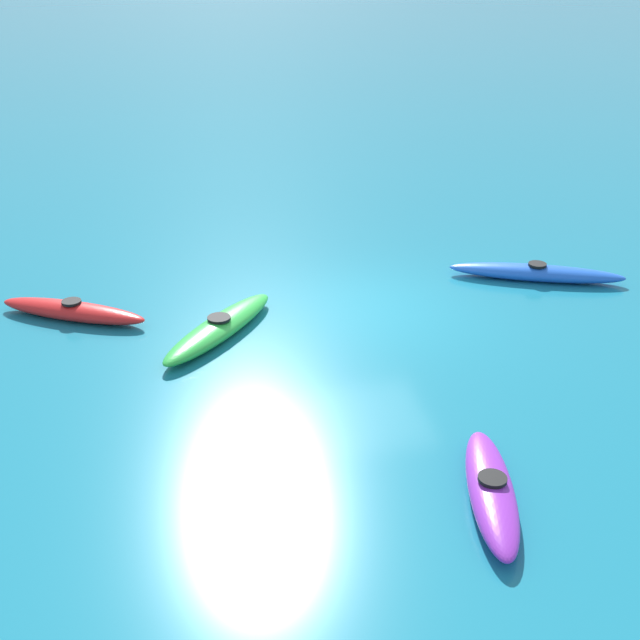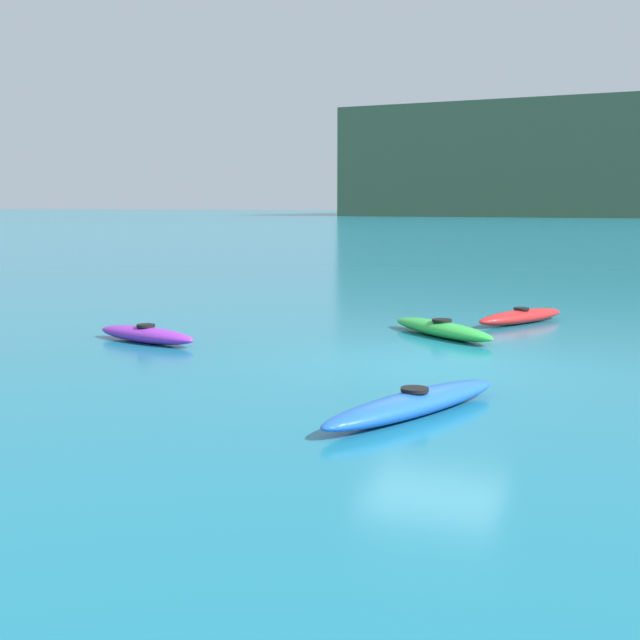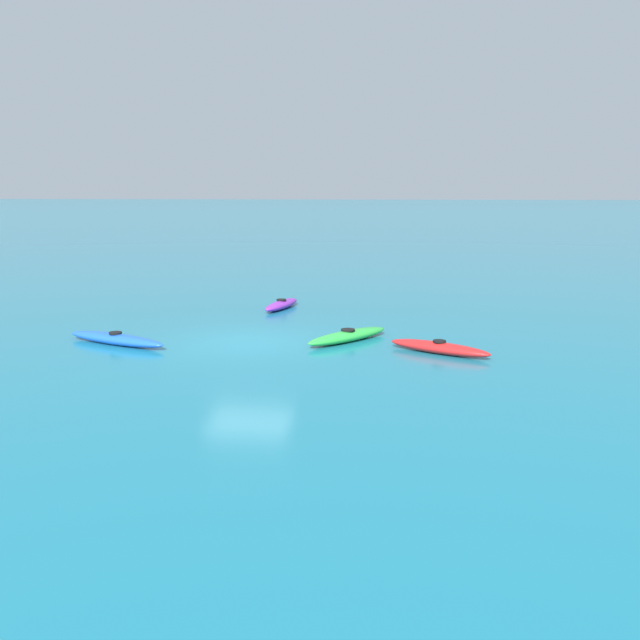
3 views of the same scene
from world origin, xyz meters
The scene contains 5 objects.
ground_plane centered at (0.00, 0.00, 0.00)m, with size 600.00×600.00×0.00m, color #19728C.
kayak_green centered at (-0.59, 2.90, 0.16)m, with size 2.89×2.52×0.37m.
kayak_red centered at (0.65, 5.53, 0.16)m, with size 1.91×2.90×0.37m.
kayak_blue centered at (0.67, -3.78, 0.16)m, with size 1.87×3.54×0.37m.
kayak_purple centered at (-5.94, -0.06, 0.16)m, with size 2.67×1.21×0.37m.
Camera 2 is at (3.57, -14.41, 2.79)m, focal length 47.62 mm.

